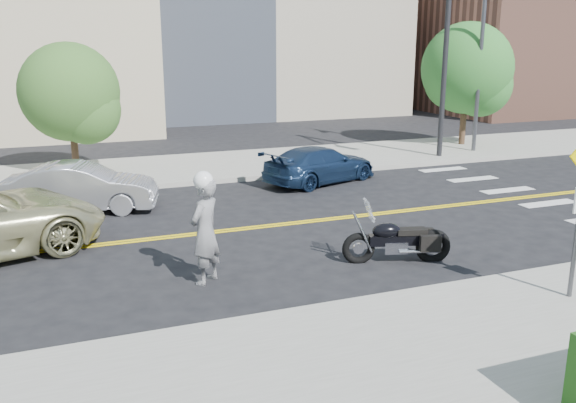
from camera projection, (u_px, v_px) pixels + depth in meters
The scene contains 12 objects.
ground_plane at pixel (236, 230), 14.88m from camera, with size 120.00×120.00×0.00m, color black.
sidewalk_near at pixel (395, 381), 8.09m from camera, with size 60.00×5.00×0.15m, color #9E9B91.
sidewalk_far at pixel (176, 169), 21.63m from camera, with size 60.00×5.00×0.15m, color #9E9B91.
building_right at pixel (525, 18), 40.46m from camera, with size 14.00×12.00×12.00m, color #8C5947.
lamp_post at pixel (481, 50), 23.87m from camera, with size 0.16×0.16×8.00m, color #4C4C51.
traffic_light at pixel (462, 35), 21.76m from camera, with size 0.28×4.50×7.00m.
motorcyclist at pixel (205, 228), 11.35m from camera, with size 0.88×0.87×2.17m.
motorcycle at pixel (398, 231), 12.56m from camera, with size 2.20×0.67×1.34m, color black, non-canonical shape.
parked_car_silver at pixel (81, 188), 16.35m from camera, with size 1.39×3.98×1.31m, color #A1A3A9.
parked_car_blue at pixel (320, 165), 19.75m from camera, with size 1.66×4.08×1.19m, color navy.
tree_far_a at pixel (70, 92), 20.19m from camera, with size 3.27×3.27×4.47m.
tree_far_b at pixel (467, 68), 25.68m from camera, with size 3.82×3.82×5.29m.
Camera 1 is at (-3.92, -13.73, 4.44)m, focal length 38.00 mm.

